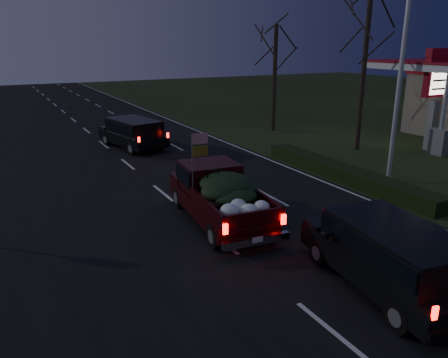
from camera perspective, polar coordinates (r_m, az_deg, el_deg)
name	(u,v)px	position (r m, az deg, el deg)	size (l,w,h in m)	color
ground	(221,241)	(13.60, -0.45, -8.05)	(120.00, 120.00, 0.00)	black
road_asphalt	(221,240)	(13.60, -0.45, -8.01)	(14.00, 120.00, 0.02)	black
hedge_row	(344,173)	(20.15, 15.40, 0.77)	(1.00, 10.00, 0.60)	black
light_pole	(403,52)	(19.94, 22.35, 15.10)	(0.50, 0.90, 9.16)	silver
gas_price_pylon	(437,83)	(26.98, 26.08, 11.25)	(2.00, 0.41, 5.57)	gray
gas_canopy	(446,70)	(29.15, 27.02, 12.61)	(7.10, 6.10, 4.88)	silver
bare_tree_mid	(367,33)	(25.53, 18.21, 17.70)	(3.60, 3.60, 8.50)	black
bare_tree_far	(275,52)	(30.26, 6.74, 16.10)	(3.60, 3.60, 7.00)	black
pickup_truck	(219,192)	(14.69, -0.67, -1.72)	(2.53, 5.44, 2.76)	black
lead_suv	(133,130)	(25.69, -11.76, 6.23)	(2.90, 5.07, 1.37)	black
rear_suv	(392,252)	(11.35, 21.09, -8.83)	(2.70, 5.07, 1.39)	black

